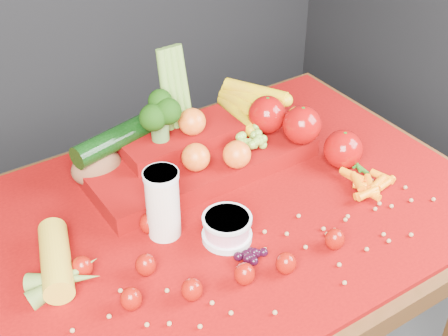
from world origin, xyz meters
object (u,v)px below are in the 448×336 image
milk_glass (163,201)px  table (229,243)px  yogurt_bowl (227,227)px  produce_mound (216,142)px

milk_glass → table: bearing=-0.4°
yogurt_bowl → produce_mound: bearing=62.1°
produce_mound → table: bearing=-112.6°
yogurt_bowl → produce_mound: size_ratio=0.17×
yogurt_bowl → milk_glass: bearing=138.8°
yogurt_bowl → produce_mound: produce_mound is taller
milk_glass → yogurt_bowl: size_ratio=1.50×
milk_glass → produce_mound: (0.22, 0.15, -0.02)m
table → yogurt_bowl: yogurt_bowl is taller
table → yogurt_bowl: size_ratio=10.91×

